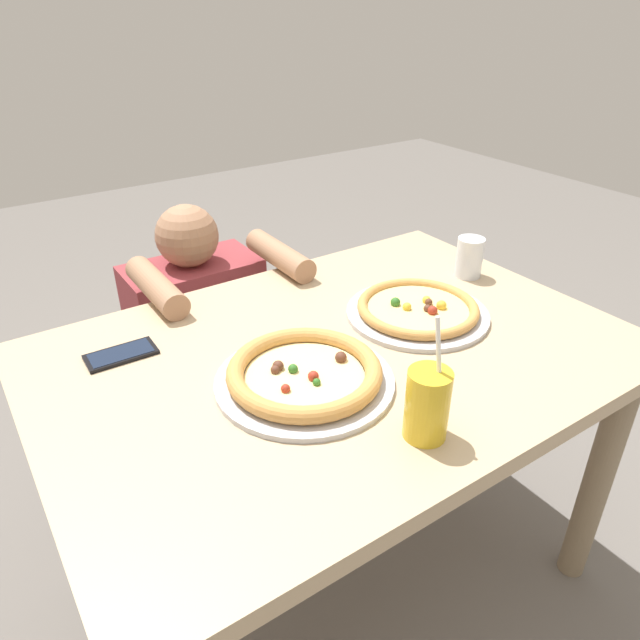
% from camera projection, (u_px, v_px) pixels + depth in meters
% --- Properties ---
extents(ground_plane, '(8.00, 8.00, 0.00)m').
position_uv_depth(ground_plane, '(335.00, 570.00, 1.67)').
color(ground_plane, '#66605B').
extents(dining_table, '(1.29, 0.90, 0.75)m').
position_uv_depth(dining_table, '(338.00, 388.00, 1.35)').
color(dining_table, tan).
rests_on(dining_table, ground).
extents(pizza_near, '(0.37, 0.37, 0.05)m').
position_uv_depth(pizza_near, '(304.00, 375.00, 1.18)').
color(pizza_near, '#B7B7BC').
rests_on(pizza_near, dining_table).
extents(pizza_far, '(0.35, 0.35, 0.04)m').
position_uv_depth(pizza_far, '(418.00, 310.00, 1.42)').
color(pizza_far, '#B7B7BC').
rests_on(pizza_far, dining_table).
extents(drink_cup_colored, '(0.08, 0.08, 0.24)m').
position_uv_depth(drink_cup_colored, '(427.00, 404.00, 1.02)').
color(drink_cup_colored, gold).
rests_on(drink_cup_colored, dining_table).
extents(water_cup_clear, '(0.07, 0.07, 0.11)m').
position_uv_depth(water_cup_clear, '(469.00, 257.00, 1.61)').
color(water_cup_clear, silver).
rests_on(water_cup_clear, dining_table).
extents(cell_phone, '(0.15, 0.08, 0.01)m').
position_uv_depth(cell_phone, '(121.00, 354.00, 1.27)').
color(cell_phone, black).
rests_on(cell_phone, dining_table).
extents(diner_seated, '(0.44, 0.53, 0.90)m').
position_uv_depth(diner_seated, '(202.00, 353.00, 1.93)').
color(diner_seated, '#333847').
rests_on(diner_seated, ground).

